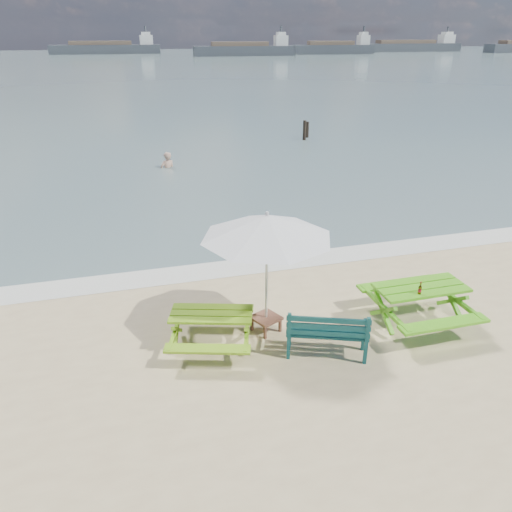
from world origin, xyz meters
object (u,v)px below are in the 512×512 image
object	(u,v)px
picnic_table_right	(418,306)
park_bench	(327,341)
patio_umbrella	(267,226)
beer_bottle	(420,290)
picnic_table_left	(212,330)
swimmer	(168,173)
side_table	(266,323)

from	to	relation	value
picnic_table_right	park_bench	xyz separation A→B (m)	(-2.09, -0.45, -0.13)
picnic_table_right	patio_umbrella	size ratio (longest dim) A/B	0.61
patio_umbrella	beer_bottle	world-z (taller)	patio_umbrella
picnic_table_left	park_bench	xyz separation A→B (m)	(1.87, -0.79, -0.06)
beer_bottle	swimmer	size ratio (longest dim) A/B	0.14
side_table	beer_bottle	bearing A→B (deg)	-16.55
picnic_table_left	beer_bottle	distance (m)	3.84
park_bench	swimmer	xyz separation A→B (m)	(-1.15, 14.02, -0.49)
patio_umbrella	beer_bottle	xyz separation A→B (m)	(2.68, -0.80, -1.22)
picnic_table_right	swimmer	xyz separation A→B (m)	(-3.24, 13.57, -0.61)
picnic_table_left	picnic_table_right	size ratio (longest dim) A/B	1.03
picnic_table_left	swimmer	bearing A→B (deg)	86.88
park_bench	side_table	size ratio (longest dim) A/B	2.35
side_table	patio_umbrella	xyz separation A→B (m)	(0.00, -0.00, 1.96)
picnic_table_left	swimmer	world-z (taller)	picnic_table_left
picnic_table_right	side_table	world-z (taller)	picnic_table_right
side_table	swimmer	world-z (taller)	swimmer
picnic_table_left	patio_umbrella	xyz separation A→B (m)	(1.07, 0.21, 1.79)
picnic_table_left	side_table	xyz separation A→B (m)	(1.07, 0.21, -0.17)
beer_bottle	swimmer	distance (m)	14.19
picnic_table_left	beer_bottle	xyz separation A→B (m)	(3.76, -0.59, 0.57)
picnic_table_right	beer_bottle	size ratio (longest dim) A/B	7.93
picnic_table_right	park_bench	size ratio (longest dim) A/B	1.29
park_bench	side_table	xyz separation A→B (m)	(-0.80, 1.00, -0.11)
picnic_table_left	beer_bottle	world-z (taller)	beer_bottle
picnic_table_right	side_table	bearing A→B (deg)	169.30
picnic_table_left	side_table	bearing A→B (deg)	11.16
beer_bottle	park_bench	bearing A→B (deg)	-173.91
picnic_table_right	picnic_table_left	bearing A→B (deg)	175.18
beer_bottle	swimmer	xyz separation A→B (m)	(-3.03, 13.82, -1.12)
park_bench	side_table	bearing A→B (deg)	128.76
picnic_table_right	patio_umbrella	bearing A→B (deg)	169.30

